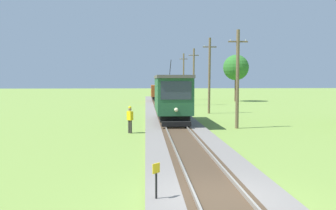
{
  "coord_description": "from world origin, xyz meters",
  "views": [
    {
      "loc": [
        -2.07,
        -9.73,
        3.5
      ],
      "look_at": [
        -0.18,
        19.89,
        1.36
      ],
      "focal_mm": 37.73,
      "sensor_mm": 36.0,
      "label": 1
    }
  ],
  "objects_px": {
    "utility_pole_far": "(194,76)",
    "trackside_signal_marker": "(156,181)",
    "utility_pole_near_tram": "(238,78)",
    "tree_right_near": "(236,68)",
    "red_tram": "(172,96)",
    "utility_pole_mid": "(209,75)",
    "track_worker": "(130,118)",
    "gravel_pile": "(185,100)",
    "freight_car": "(159,92)",
    "utility_pole_distant": "(184,76)"
  },
  "relations": [
    {
      "from": "utility_pole_near_tram",
      "to": "tree_right_near",
      "type": "height_order",
      "value": "tree_right_near"
    },
    {
      "from": "freight_car",
      "to": "utility_pole_mid",
      "type": "relative_size",
      "value": 0.67
    },
    {
      "from": "freight_car",
      "to": "gravel_pile",
      "type": "height_order",
      "value": "freight_car"
    },
    {
      "from": "utility_pole_distant",
      "to": "trackside_signal_marker",
      "type": "xyz_separation_m",
      "value": [
        -6.25,
        -50.82,
        -3.41
      ]
    },
    {
      "from": "red_tram",
      "to": "freight_car",
      "type": "distance_m",
      "value": 26.88
    },
    {
      "from": "red_tram",
      "to": "track_worker",
      "type": "relative_size",
      "value": 4.79
    },
    {
      "from": "utility_pole_mid",
      "to": "utility_pole_distant",
      "type": "bearing_deg",
      "value": 90.0
    },
    {
      "from": "utility_pole_distant",
      "to": "tree_right_near",
      "type": "xyz_separation_m",
      "value": [
        7.85,
        -4.89,
        1.31
      ]
    },
    {
      "from": "utility_pole_near_tram",
      "to": "trackside_signal_marker",
      "type": "relative_size",
      "value": 5.95
    },
    {
      "from": "track_worker",
      "to": "utility_pole_near_tram",
      "type": "bearing_deg",
      "value": -31.06
    },
    {
      "from": "tree_right_near",
      "to": "red_tram",
      "type": "bearing_deg",
      "value": -113.91
    },
    {
      "from": "utility_pole_near_tram",
      "to": "tree_right_near",
      "type": "bearing_deg",
      "value": 75.71
    },
    {
      "from": "trackside_signal_marker",
      "to": "track_worker",
      "type": "distance_m",
      "value": 13.37
    },
    {
      "from": "freight_car",
      "to": "gravel_pile",
      "type": "relative_size",
      "value": 2.01
    },
    {
      "from": "red_tram",
      "to": "utility_pole_mid",
      "type": "height_order",
      "value": "utility_pole_mid"
    },
    {
      "from": "utility_pole_near_tram",
      "to": "utility_pole_mid",
      "type": "distance_m",
      "value": 11.1
    },
    {
      "from": "trackside_signal_marker",
      "to": "tree_right_near",
      "type": "relative_size",
      "value": 0.16
    },
    {
      "from": "utility_pole_near_tram",
      "to": "trackside_signal_marker",
      "type": "distance_m",
      "value": 16.62
    },
    {
      "from": "red_tram",
      "to": "freight_car",
      "type": "xyz_separation_m",
      "value": [
        -0.0,
        26.87,
        -0.64
      ]
    },
    {
      "from": "trackside_signal_marker",
      "to": "track_worker",
      "type": "relative_size",
      "value": 0.66
    },
    {
      "from": "red_tram",
      "to": "utility_pole_distant",
      "type": "xyz_separation_m",
      "value": [
        4.46,
        32.66,
        1.89
      ]
    },
    {
      "from": "gravel_pile",
      "to": "tree_right_near",
      "type": "bearing_deg",
      "value": 20.54
    },
    {
      "from": "tree_right_near",
      "to": "track_worker",
      "type": "bearing_deg",
      "value": -115.28
    },
    {
      "from": "utility_pole_near_tram",
      "to": "gravel_pile",
      "type": "distance_m",
      "value": 27.83
    },
    {
      "from": "utility_pole_far",
      "to": "tree_right_near",
      "type": "xyz_separation_m",
      "value": [
        7.85,
        7.85,
        1.45
      ]
    },
    {
      "from": "red_tram",
      "to": "tree_right_near",
      "type": "relative_size",
      "value": 1.15
    },
    {
      "from": "trackside_signal_marker",
      "to": "tree_right_near",
      "type": "distance_m",
      "value": 48.28
    },
    {
      "from": "trackside_signal_marker",
      "to": "gravel_pile",
      "type": "height_order",
      "value": "trackside_signal_marker"
    },
    {
      "from": "utility_pole_far",
      "to": "track_worker",
      "type": "relative_size",
      "value": 4.31
    },
    {
      "from": "utility_pole_near_tram",
      "to": "red_tram",
      "type": "bearing_deg",
      "value": 145.73
    },
    {
      "from": "red_tram",
      "to": "utility_pole_near_tram",
      "type": "relative_size",
      "value": 1.22
    },
    {
      "from": "track_worker",
      "to": "utility_pole_far",
      "type": "bearing_deg",
      "value": 28.49
    },
    {
      "from": "gravel_pile",
      "to": "track_worker",
      "type": "bearing_deg",
      "value": -103.29
    },
    {
      "from": "utility_pole_distant",
      "to": "utility_pole_mid",
      "type": "bearing_deg",
      "value": -90.0
    },
    {
      "from": "utility_pole_near_tram",
      "to": "tree_right_near",
      "type": "xyz_separation_m",
      "value": [
        7.85,
        30.81,
        1.79
      ]
    },
    {
      "from": "utility_pole_mid",
      "to": "tree_right_near",
      "type": "xyz_separation_m",
      "value": [
        7.85,
        19.72,
        1.43
      ]
    },
    {
      "from": "utility_pole_distant",
      "to": "utility_pole_far",
      "type": "bearing_deg",
      "value": -90.0
    },
    {
      "from": "red_tram",
      "to": "track_worker",
      "type": "xyz_separation_m",
      "value": [
        -3.1,
        -4.85,
        -1.21
      ]
    },
    {
      "from": "red_tram",
      "to": "utility_pole_near_tram",
      "type": "bearing_deg",
      "value": -34.27
    },
    {
      "from": "utility_pole_far",
      "to": "gravel_pile",
      "type": "distance_m",
      "value": 5.87
    },
    {
      "from": "freight_car",
      "to": "track_worker",
      "type": "relative_size",
      "value": 2.91
    },
    {
      "from": "utility_pole_distant",
      "to": "track_worker",
      "type": "distance_m",
      "value": 38.39
    },
    {
      "from": "red_tram",
      "to": "utility_pole_far",
      "type": "height_order",
      "value": "utility_pole_far"
    },
    {
      "from": "trackside_signal_marker",
      "to": "gravel_pile",
      "type": "relative_size",
      "value": 0.46
    },
    {
      "from": "utility_pole_mid",
      "to": "utility_pole_far",
      "type": "height_order",
      "value": "utility_pole_mid"
    },
    {
      "from": "red_tram",
      "to": "gravel_pile",
      "type": "height_order",
      "value": "red_tram"
    },
    {
      "from": "utility_pole_far",
      "to": "trackside_signal_marker",
      "type": "bearing_deg",
      "value": -99.32
    },
    {
      "from": "freight_car",
      "to": "utility_pole_mid",
      "type": "xyz_separation_m",
      "value": [
        4.46,
        -18.82,
        2.41
      ]
    },
    {
      "from": "track_worker",
      "to": "tree_right_near",
      "type": "height_order",
      "value": "tree_right_near"
    },
    {
      "from": "freight_car",
      "to": "utility_pole_near_tram",
      "type": "relative_size",
      "value": 0.74
    }
  ]
}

